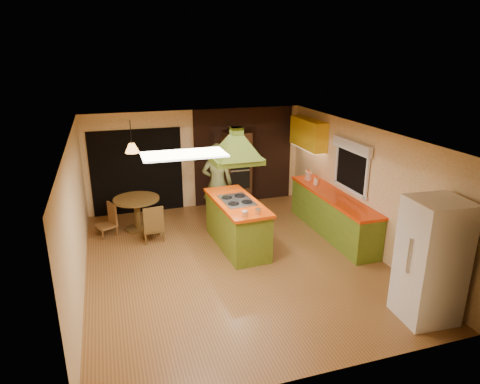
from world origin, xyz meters
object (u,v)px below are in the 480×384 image
object	(u,v)px
refrigerator	(431,261)
kitchen_island	(237,223)
wall_oven	(237,170)
canister_large	(308,175)
dining_table	(137,208)
man	(217,184)

from	to	relation	value
refrigerator	kitchen_island	bearing A→B (deg)	125.70
wall_oven	canister_large	distance (m)	1.86
refrigerator	dining_table	world-z (taller)	refrigerator
wall_oven	canister_large	size ratio (longest dim) A/B	9.11
dining_table	refrigerator	bearing A→B (deg)	-50.45
man	wall_oven	size ratio (longest dim) A/B	0.98
kitchen_island	man	xyz separation A→B (m)	(-0.05, 1.36, 0.45)
man	wall_oven	distance (m)	1.24
kitchen_island	refrigerator	bearing A→B (deg)	-61.24
kitchen_island	refrigerator	distance (m)	3.83
man	canister_large	bearing A→B (deg)	-167.71
canister_large	wall_oven	bearing A→B (deg)	140.30
man	kitchen_island	bearing A→B (deg)	110.11
kitchen_island	canister_large	size ratio (longest dim) A/B	9.63
dining_table	wall_oven	bearing A→B (deg)	17.91
man	canister_large	size ratio (longest dim) A/B	8.94
kitchen_island	dining_table	size ratio (longest dim) A/B	2.03
dining_table	canister_large	world-z (taller)	canister_large
man	dining_table	distance (m)	1.89
wall_oven	dining_table	distance (m)	2.77
man	wall_oven	bearing A→B (deg)	-110.35
kitchen_island	canister_large	xyz separation A→B (m)	(2.15, 1.14, 0.52)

